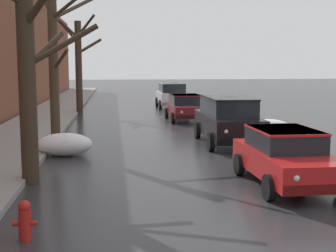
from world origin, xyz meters
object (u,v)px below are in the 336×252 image
object	(u,v)px
sedan_maroon_parked_kerbside_mid	(186,107)
suv_white_parked_far_down_block	(172,94)
sedan_red_approaching_near_lane	(286,156)
suv_black_parked_kerbside_close	(227,118)
fire_hydrant	(25,220)
bare_tree_mid_block	(55,54)
bare_tree_far_down_block	(79,62)
bare_tree_second_along_sidewalk	(28,66)

from	to	relation	value
sedan_maroon_parked_kerbside_mid	suv_white_parked_far_down_block	xyz separation A→B (m)	(0.17, 7.57, 0.23)
sedan_red_approaching_near_lane	sedan_maroon_parked_kerbside_mid	world-z (taller)	same
suv_black_parked_kerbside_close	fire_hydrant	bearing A→B (deg)	-122.01
sedan_red_approaching_near_lane	suv_black_parked_kerbside_close	world-z (taller)	suv_black_parked_kerbside_close
suv_white_parked_far_down_block	fire_hydrant	xyz separation A→B (m)	(-5.64, -24.79, -0.63)
bare_tree_mid_block	suv_black_parked_kerbside_close	size ratio (longest dim) A/B	1.36
bare_tree_far_down_block	bare_tree_mid_block	bearing A→B (deg)	-89.81
bare_tree_mid_block	fire_hydrant	world-z (taller)	bare_tree_mid_block
bare_tree_far_down_block	sedan_red_approaching_near_lane	size ratio (longest dim) A/B	1.49
sedan_maroon_parked_kerbside_mid	fire_hydrant	bearing A→B (deg)	-107.63
fire_hydrant	sedan_maroon_parked_kerbside_mid	bearing A→B (deg)	72.37
bare_tree_mid_block	sedan_maroon_parked_kerbside_mid	bearing A→B (deg)	52.66
bare_tree_far_down_block	sedan_red_approaching_near_lane	xyz separation A→B (m)	(6.42, -18.36, -2.45)
suv_black_parked_kerbside_close	suv_white_parked_far_down_block	xyz separation A→B (m)	(-0.25, 15.38, -0.00)
suv_white_parked_far_down_block	fire_hydrant	bearing A→B (deg)	-102.82
bare_tree_mid_block	sedan_maroon_parked_kerbside_mid	world-z (taller)	bare_tree_mid_block
bare_tree_mid_block	sedan_red_approaching_near_lane	bearing A→B (deg)	-44.30
bare_tree_far_down_block	suv_black_parked_kerbside_close	bearing A→B (deg)	-61.79
suv_black_parked_kerbside_close	fire_hydrant	world-z (taller)	suv_black_parked_kerbside_close
suv_white_parked_far_down_block	bare_tree_far_down_block	bearing A→B (deg)	-151.92
bare_tree_second_along_sidewalk	sedan_red_approaching_near_lane	world-z (taller)	bare_tree_second_along_sidewalk
suv_black_parked_kerbside_close	sedan_maroon_parked_kerbside_mid	world-z (taller)	suv_black_parked_kerbside_close
suv_white_parked_far_down_block	fire_hydrant	distance (m)	25.44
suv_black_parked_kerbside_close	fire_hydrant	xyz separation A→B (m)	(-5.89, -9.42, -0.63)
bare_tree_far_down_block	fire_hydrant	world-z (taller)	bare_tree_far_down_block
bare_tree_mid_block	suv_white_parked_far_down_block	world-z (taller)	bare_tree_mid_block
bare_tree_far_down_block	fire_hydrant	bearing A→B (deg)	-88.45
bare_tree_second_along_sidewalk	bare_tree_far_down_block	size ratio (longest dim) A/B	0.93
suv_white_parked_far_down_block	sedan_red_approaching_near_lane	bearing A→B (deg)	-89.49
bare_tree_mid_block	suv_black_parked_kerbside_close	distance (m)	6.87
bare_tree_second_along_sidewalk	bare_tree_far_down_block	world-z (taller)	bare_tree_far_down_block
sedan_maroon_parked_kerbside_mid	fire_hydrant	distance (m)	18.08
bare_tree_far_down_block	fire_hydrant	size ratio (longest dim) A/B	8.49
sedan_red_approaching_near_lane	suv_white_parked_far_down_block	distance (m)	21.68
bare_tree_far_down_block	sedan_maroon_parked_kerbside_mid	world-z (taller)	bare_tree_far_down_block
bare_tree_second_along_sidewalk	fire_hydrant	distance (m)	4.83
sedan_maroon_parked_kerbside_mid	suv_white_parked_far_down_block	world-z (taller)	suv_white_parked_far_down_block
sedan_red_approaching_near_lane	sedan_maroon_parked_kerbside_mid	bearing A→B (deg)	91.47
bare_tree_mid_block	suv_black_parked_kerbside_close	bearing A→B (deg)	0.68
bare_tree_far_down_block	suv_white_parked_far_down_block	size ratio (longest dim) A/B	1.40
bare_tree_mid_block	sedan_red_approaching_near_lane	world-z (taller)	bare_tree_mid_block
sedan_red_approaching_near_lane	sedan_maroon_parked_kerbside_mid	xyz separation A→B (m)	(-0.36, 14.11, 0.00)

